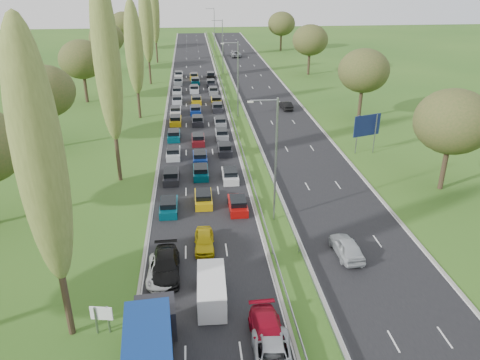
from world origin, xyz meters
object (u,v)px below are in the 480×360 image
white_van_rear (211,288)px  direction_sign (367,127)px  info_sign (102,316)px  near_car_3 (166,266)px  blue_lorry (151,356)px  near_car_2 (162,270)px

white_van_rear → direction_sign: (21.49, 28.08, 2.52)m
direction_sign → info_sign: bearing=-133.2°
info_sign → direction_sign: 42.16m
near_car_3 → info_sign: (-3.87, -6.19, 0.56)m
white_van_rear → near_car_3: bearing=135.4°
near_car_3 → direction_sign: 35.08m
white_van_rear → blue_lorry: bearing=-116.2°
blue_lorry → info_sign: (-3.55, 4.58, -0.70)m
near_car_2 → white_van_rear: white_van_rear is taller
direction_sign → near_car_2: bearing=-135.3°
white_van_rear → info_sign: info_sign is taller
near_car_3 → info_sign: bearing=-123.1°
direction_sign → blue_lorry: bearing=-125.6°
near_car_2 → blue_lorry: 10.44m
near_car_2 → direction_sign: bearing=45.3°
direction_sign → white_van_rear: bearing=-127.4°
blue_lorry → white_van_rear: 8.19m
white_van_rear → near_car_2: bearing=141.5°
near_car_3 → direction_sign: size_ratio=1.05×
white_van_rear → direction_sign: direction_sign is taller
near_car_3 → blue_lorry: bearing=-92.7°
near_car_2 → info_sign: bearing=-121.0°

